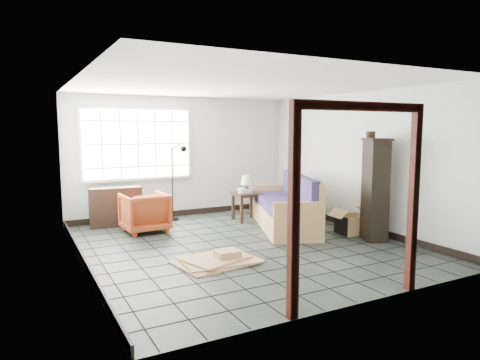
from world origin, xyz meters
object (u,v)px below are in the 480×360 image
futon_sofa (288,209)px  tall_shelf (375,189)px  armchair (145,210)px  side_table (247,198)px

futon_sofa → tall_shelf: 1.74m
armchair → side_table: size_ratio=1.37×
futon_sofa → side_table: 1.06m
futon_sofa → side_table: futon_sofa is taller
futon_sofa → armchair: size_ratio=3.08×
armchair → side_table: (2.16, -0.01, 0.08)m
tall_shelf → side_table: bearing=136.2°
futon_sofa → armchair: (-2.54, 0.99, 0.03)m
armchair → tall_shelf: (3.33, -2.44, 0.49)m
futon_sofa → side_table: size_ratio=4.23×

